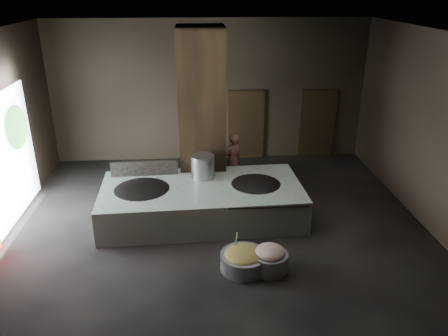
{
  "coord_description": "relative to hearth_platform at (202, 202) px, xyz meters",
  "views": [
    {
      "loc": [
        -0.5,
        -9.24,
        5.45
      ],
      "look_at": [
        0.2,
        0.62,
        1.25
      ],
      "focal_mm": 35.0,
      "sensor_mm": 36.0,
      "label": 1
    }
  ],
  "objects": [
    {
      "name": "meat_basin",
      "position": [
        1.33,
        -2.33,
        -0.23
      ],
      "size": [
        0.82,
        0.82,
        0.4
      ],
      "primitive_type": "cylinder",
      "rotation": [
        0.0,
        0.0,
        -0.12
      ],
      "color": "gray",
      "rests_on": "ground"
    },
    {
      "name": "ladle",
      "position": [
        0.65,
        -2.1,
        0.12
      ],
      "size": [
        0.03,
        0.38,
        0.69
      ],
      "primitive_type": "cylinder",
      "rotation": [
        0.49,
        0.0,
        -0.01
      ],
      "color": "#9FA1A7",
      "rests_on": "veg_basin"
    },
    {
      "name": "front_wall",
      "position": [
        0.37,
        -5.0,
        1.82
      ],
      "size": [
        10.0,
        0.1,
        4.5
      ],
      "primitive_type": "cube",
      "color": "black",
      "rests_on": "ground"
    },
    {
      "name": "veg_basin",
      "position": [
        0.8,
        -2.25,
        -0.25
      ],
      "size": [
        1.28,
        1.28,
        0.36
      ],
      "primitive_type": "cylinder",
      "rotation": [
        0.0,
        0.0,
        0.43
      ],
      "color": "gray",
      "rests_on": "ground"
    },
    {
      "name": "platform_cap",
      "position": [
        0.0,
        0.0,
        0.39
      ],
      "size": [
        4.81,
        2.31,
        0.03
      ],
      "primitive_type": "cube",
      "color": "black",
      "rests_on": "hearth_platform"
    },
    {
      "name": "pillar",
      "position": [
        0.07,
        1.45,
        1.82
      ],
      "size": [
        1.2,
        1.2,
        4.5
      ],
      "primitive_type": "cube",
      "color": "black",
      "rests_on": "ground"
    },
    {
      "name": "right_wall",
      "position": [
        5.42,
        -0.45,
        1.82
      ],
      "size": [
        0.1,
        9.0,
        4.5
      ],
      "primitive_type": "cube",
      "color": "black",
      "rests_on": "ground"
    },
    {
      "name": "meat_fill",
      "position": [
        1.33,
        -2.33,
        0.02
      ],
      "size": [
        0.61,
        0.61,
        0.23
      ],
      "primitive_type": "ellipsoid",
      "color": "#AF7669",
      "rests_on": "meat_basin"
    },
    {
      "name": "doorway_far_glow",
      "position": [
        3.98,
        4.18,
        0.62
      ],
      "size": [
        0.89,
        0.04,
        2.11
      ],
      "primitive_type": "cube",
      "color": "#8C6647",
      "rests_on": "ground"
    },
    {
      "name": "cook",
      "position": [
        0.94,
        1.86,
        0.35
      ],
      "size": [
        0.67,
        0.59,
        1.56
      ],
      "primitive_type": "imported",
      "rotation": [
        0.0,
        0.0,
        3.62
      ],
      "color": "#945C4B",
      "rests_on": "ground"
    },
    {
      "name": "back_wall",
      "position": [
        0.37,
        4.1,
        1.82
      ],
      "size": [
        10.0,
        0.1,
        4.5
      ],
      "primitive_type": "cube",
      "color": "black",
      "rests_on": "ground"
    },
    {
      "name": "stock_pot",
      "position": [
        0.05,
        0.55,
        0.7
      ],
      "size": [
        0.6,
        0.6,
        0.64
      ],
      "primitive_type": "cylinder",
      "color": "#9FA1A7",
      "rests_on": "hearth_platform"
    },
    {
      "name": "floor",
      "position": [
        0.37,
        -0.45,
        -0.48
      ],
      "size": [
        10.0,
        9.0,
        0.1
      ],
      "primitive_type": "cube",
      "color": "black",
      "rests_on": "ground"
    },
    {
      "name": "doorway_near",
      "position": [
        1.57,
        4.0,
        0.67
      ],
      "size": [
        1.18,
        0.08,
        2.38
      ],
      "primitive_type": "cube",
      "color": "black",
      "rests_on": "ground"
    },
    {
      "name": "wok_left_rim",
      "position": [
        -1.45,
        -0.05,
        0.39
      ],
      "size": [
        1.58,
        1.58,
        0.05
      ],
      "primitive_type": "cylinder",
      "color": "black",
      "rests_on": "hearth_platform"
    },
    {
      "name": "hearth_platform",
      "position": [
        0.0,
        0.0,
        0.0
      ],
      "size": [
        5.0,
        2.54,
        0.85
      ],
      "primitive_type": "cube",
      "rotation": [
        0.0,
        0.0,
        0.04
      ],
      "color": "beige",
      "rests_on": "ground"
    },
    {
      "name": "ceiling",
      "position": [
        0.37,
        -0.45,
        4.12
      ],
      "size": [
        10.0,
        9.0,
        0.1
      ],
      "primitive_type": "cube",
      "color": "black",
      "rests_on": "back_wall"
    },
    {
      "name": "tree_silhouette",
      "position": [
        -4.48,
        0.85,
        1.77
      ],
      "size": [
        0.28,
        1.1,
        1.1
      ],
      "primitive_type": "ellipsoid",
      "color": "#194714",
      "rests_on": "left_opening"
    },
    {
      "name": "wok_right",
      "position": [
        1.35,
        0.05,
        0.32
      ],
      "size": [
        1.44,
        1.44,
        0.41
      ],
      "primitive_type": "ellipsoid",
      "color": "black",
      "rests_on": "hearth_platform"
    },
    {
      "name": "doorway_far",
      "position": [
        3.97,
        4.0,
        0.67
      ],
      "size": [
        1.18,
        0.08,
        2.38
      ],
      "primitive_type": "cube",
      "color": "black",
      "rests_on": "ground"
    },
    {
      "name": "wok_right_rim",
      "position": [
        1.35,
        0.05,
        0.39
      ],
      "size": [
        1.47,
        1.47,
        0.05
      ],
      "primitive_type": "cylinder",
      "color": "black",
      "rests_on": "hearth_platform"
    },
    {
      "name": "veg_fill",
      "position": [
        0.8,
        -2.25,
        -0.08
      ],
      "size": [
        0.79,
        0.79,
        0.24
      ],
      "primitive_type": "ellipsoid",
      "color": "olive",
      "rests_on": "veg_basin"
    },
    {
      "name": "splash_guard",
      "position": [
        -1.45,
        0.75,
        0.6
      ],
      "size": [
        1.71,
        0.13,
        0.43
      ],
      "primitive_type": "cube",
      "rotation": [
        0.0,
        0.0,
        0.04
      ],
      "color": "black",
      "rests_on": "hearth_platform"
    },
    {
      "name": "wok_left",
      "position": [
        -1.45,
        -0.05,
        0.32
      ],
      "size": [
        1.55,
        1.55,
        0.43
      ],
      "primitive_type": "ellipsoid",
      "color": "black",
      "rests_on": "hearth_platform"
    },
    {
      "name": "doorway_near_glow",
      "position": [
        1.64,
        4.07,
        0.62
      ],
      "size": [
        0.87,
        0.04,
        2.06
      ],
      "primitive_type": "cube",
      "color": "#8C6647",
      "rests_on": "ground"
    }
  ]
}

